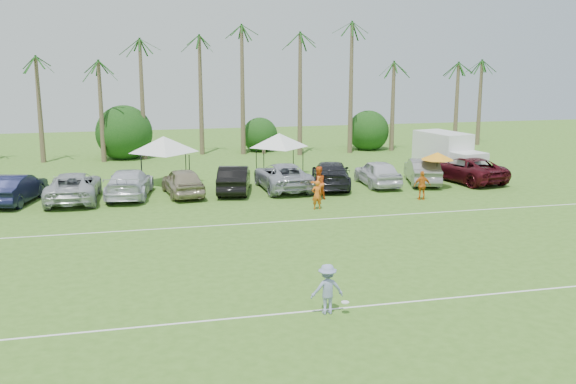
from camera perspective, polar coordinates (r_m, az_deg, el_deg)
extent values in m
plane|color=#416F21|center=(20.15, 2.54, -12.74)|extent=(120.00, 120.00, 0.00)
cube|color=white|center=(21.92, 1.08, -10.62)|extent=(80.00, 0.10, 0.01)
cube|color=white|center=(33.09, -4.16, -2.85)|extent=(80.00, 0.10, 0.01)
cone|color=brown|center=(56.12, -20.70, 7.63)|extent=(0.44, 0.44, 10.00)
cone|color=brown|center=(55.75, -16.62, 8.39)|extent=(0.44, 0.44, 11.00)
cone|color=brown|center=(55.78, -12.39, 7.06)|extent=(0.44, 0.44, 8.00)
cone|color=brown|center=(55.97, -8.29, 7.74)|extent=(0.44, 0.44, 9.00)
cone|color=brown|center=(56.44, -4.21, 8.37)|extent=(0.44, 0.44, 10.00)
cone|color=brown|center=(57.20, -0.22, 8.95)|extent=(0.44, 0.44, 11.00)
cone|color=brown|center=(58.64, 4.59, 7.52)|extent=(0.44, 0.44, 8.00)
cone|color=brown|center=(60.34, 9.16, 8.00)|extent=(0.44, 0.44, 9.00)
cone|color=brown|center=(62.39, 13.47, 8.41)|extent=(0.44, 0.44, 10.00)
cone|color=brown|center=(64.27, 16.71, 8.78)|extent=(0.44, 0.44, 11.00)
cylinder|color=brown|center=(57.12, -14.28, 3.74)|extent=(0.30, 0.30, 1.40)
sphere|color=#113910|center=(56.99, -14.34, 4.84)|extent=(4.00, 4.00, 4.00)
cylinder|color=brown|center=(58.19, -2.36, 4.24)|extent=(0.30, 0.30, 1.40)
sphere|color=#113910|center=(58.05, -2.37, 5.32)|extent=(4.00, 4.00, 4.00)
cylinder|color=brown|center=(60.89, 6.94, 4.50)|extent=(0.30, 0.30, 1.40)
sphere|color=#113910|center=(60.77, 6.96, 5.53)|extent=(4.00, 4.00, 4.00)
imported|color=orange|center=(36.10, 2.58, -0.25)|extent=(0.60, 0.40, 1.65)
imported|color=orange|center=(38.55, 2.69, 0.80)|extent=(1.15, 1.00, 2.01)
imported|color=orange|center=(39.27, 11.84, 0.57)|extent=(1.07, 0.56, 1.75)
cube|color=white|center=(48.54, 13.56, 3.83)|extent=(3.10, 4.63, 2.32)
cube|color=white|center=(46.41, 15.76, 2.21)|extent=(2.42, 2.05, 1.95)
cube|color=black|center=(45.94, 16.30, 1.73)|extent=(2.14, 0.69, 0.93)
cube|color=#E5590C|center=(49.32, 14.61, 3.41)|extent=(0.31, 1.46, 0.83)
cylinder|color=black|center=(46.05, 14.69, 1.49)|extent=(0.44, 0.87, 0.83)
cylinder|color=black|center=(47.24, 16.44, 1.65)|extent=(0.44, 0.87, 0.83)
cylinder|color=black|center=(49.07, 11.83, 2.24)|extent=(0.44, 0.87, 0.83)
cylinder|color=black|center=(50.18, 13.53, 2.38)|extent=(0.44, 0.87, 0.83)
cylinder|color=black|center=(42.45, -12.86, 1.64)|extent=(0.06, 0.06, 2.17)
cylinder|color=black|center=(42.58, -8.74, 1.83)|extent=(0.06, 0.06, 2.17)
cylinder|color=black|center=(45.46, -12.92, 2.30)|extent=(0.06, 0.06, 2.17)
cylinder|color=black|center=(45.58, -9.07, 2.48)|extent=(0.06, 0.06, 2.17)
pyramid|color=white|center=(43.68, -11.01, 4.88)|extent=(4.69, 4.69, 1.09)
cylinder|color=black|center=(45.11, -2.16, 2.43)|extent=(0.06, 0.06, 2.03)
cylinder|color=black|center=(45.75, 1.33, 2.57)|extent=(0.06, 0.06, 2.03)
cylinder|color=black|center=(47.87, -2.84, 2.97)|extent=(0.06, 0.06, 2.03)
cylinder|color=black|center=(48.47, 0.47, 3.10)|extent=(0.06, 0.06, 2.03)
pyramid|color=white|center=(46.50, -0.80, 5.25)|extent=(4.38, 4.38, 1.01)
cylinder|color=black|center=(42.86, 13.08, 1.72)|extent=(0.05, 0.05, 2.15)
cone|color=orange|center=(42.69, 13.14, 3.14)|extent=(2.15, 2.15, 0.49)
imported|color=#8992C2|center=(21.57, 3.51, -8.60)|extent=(1.11, 0.64, 1.71)
cylinder|color=white|center=(21.72, 5.10, -9.74)|extent=(0.27, 0.27, 0.03)
imported|color=black|center=(40.84, -23.00, 0.28)|extent=(3.05, 5.53, 1.73)
imported|color=#AAADB2|center=(40.23, -18.52, 0.45)|extent=(3.05, 6.30, 1.73)
imported|color=silver|center=(40.45, -13.92, 0.78)|extent=(3.27, 6.24, 1.73)
imported|color=gray|center=(40.23, -9.33, 0.91)|extent=(2.63, 5.28, 1.73)
imported|color=black|center=(40.73, -4.82, 1.16)|extent=(2.93, 5.52, 1.73)
imported|color=#9FA1AE|center=(41.55, -0.47, 1.41)|extent=(3.01, 6.28, 1.73)
imported|color=black|center=(42.28, 3.82, 1.57)|extent=(3.83, 6.37, 1.73)
imported|color=silver|center=(43.23, 7.96, 1.71)|extent=(2.19, 5.13, 1.73)
imported|color=slate|center=(44.47, 11.85, 1.85)|extent=(3.19, 5.54, 1.73)
imported|color=#460C15|center=(45.86, 15.54, 1.97)|extent=(4.03, 6.66, 1.73)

